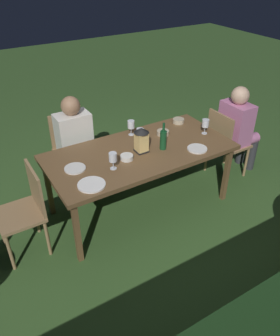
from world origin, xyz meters
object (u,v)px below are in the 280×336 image
at_px(person_in_cream, 77,142).
at_px(bowl_salad, 178,121).
at_px(chair_head_near, 225,141).
at_px(wine_glass_b, 131,125).
at_px(chair_head_far, 26,208).
at_px(lantern_centerpiece, 141,139).
at_px(wine_glass_d, 113,158).
at_px(bowl_bread, 163,133).
at_px(plate_b, 92,185).
at_px(plate_a, 75,168).
at_px(person_in_pink, 239,126).
at_px(bowl_olives, 127,157).
at_px(dining_table, 140,154).
at_px(wine_glass_c, 140,133).
at_px(wine_glass_a, 205,124).
at_px(green_bottle_on_table, 163,139).
at_px(plate_c, 197,149).
at_px(chair_side_left_b, 72,146).

relative_size(person_in_cream, bowl_salad, 8.63).
xyz_separation_m(chair_head_near, wine_glass_b, (1.12, -0.34, 0.36)).
height_order(chair_head_near, chair_head_far, same).
bearing_deg(lantern_centerpiece, chair_head_near, -178.75).
distance_m(person_in_cream, chair_head_far, 1.03).
relative_size(wine_glass_d, bowl_bread, 1.26).
relative_size(chair_head_near, lantern_centerpiece, 3.28).
bearing_deg(chair_head_far, plate_b, 150.53).
distance_m(lantern_centerpiece, wine_glass_d, 0.41).
height_order(lantern_centerpiece, plate_a, lantern_centerpiece).
height_order(person_in_pink, bowl_olives, person_in_pink).
relative_size(dining_table, wine_glass_c, 11.37).
height_order(wine_glass_a, bowl_bread, wine_glass_a).
height_order(wine_glass_a, wine_glass_d, same).
bearing_deg(bowl_bread, wine_glass_d, 22.44).
bearing_deg(chair_head_near, plate_b, 9.06).
bearing_deg(chair_head_far, person_in_pink, 180.00).
xyz_separation_m(person_in_cream, bowl_bread, (-0.83, 0.50, 0.12)).
bearing_deg(dining_table, bowl_olives, 22.52).
bearing_deg(wine_glass_b, plate_b, 39.86).
distance_m(wine_glass_c, bowl_olives, 0.36).
relative_size(chair_head_near, wine_glass_d, 5.15).
xyz_separation_m(green_bottle_on_table, wine_glass_a, (-0.59, -0.04, 0.01)).
distance_m(chair_head_near, bowl_olives, 1.44).
bearing_deg(bowl_olives, wine_glass_d, 22.65).
bearing_deg(chair_head_far, wine_glass_d, 168.78).
xyz_separation_m(person_in_cream, plate_a, (0.27, 0.64, 0.10)).
xyz_separation_m(person_in_cream, green_bottle_on_table, (-0.65, 0.75, 0.20)).
xyz_separation_m(wine_glass_b, wine_glass_d, (0.48, 0.50, 0.00)).
distance_m(dining_table, plate_b, 0.74).
distance_m(chair_head_near, plate_b, 1.93).
bearing_deg(lantern_centerpiece, wine_glass_d, 19.30).
bearing_deg(bowl_olives, person_in_pink, -177.02).
bearing_deg(green_bottle_on_table, wine_glass_d, 6.25).
distance_m(green_bottle_on_table, plate_c, 0.37).
relative_size(green_bottle_on_table, plate_b, 1.17).
bearing_deg(dining_table, chair_head_near, 180.00).
distance_m(person_in_pink, wine_glass_b, 1.37).
bearing_deg(chair_side_left_b, person_in_pink, 155.08).
xyz_separation_m(chair_side_left_b, bowl_salad, (-1.16, 0.54, 0.27)).
bearing_deg(bowl_bread, plate_a, 7.62).
height_order(person_in_pink, wine_glass_c, person_in_pink).
bearing_deg(green_bottle_on_table, person_in_pink, -175.39).
bearing_deg(chair_head_near, person_in_pink, 180.00).
bearing_deg(bowl_bread, person_in_cream, -30.96).
bearing_deg(wine_glass_c, person_in_pink, 174.44).
bearing_deg(wine_glass_b, chair_head_near, 162.94).
bearing_deg(plate_c, wine_glass_c, -43.99).
relative_size(green_bottle_on_table, bowl_bread, 2.16).
height_order(chair_side_left_b, plate_c, chair_side_left_b).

